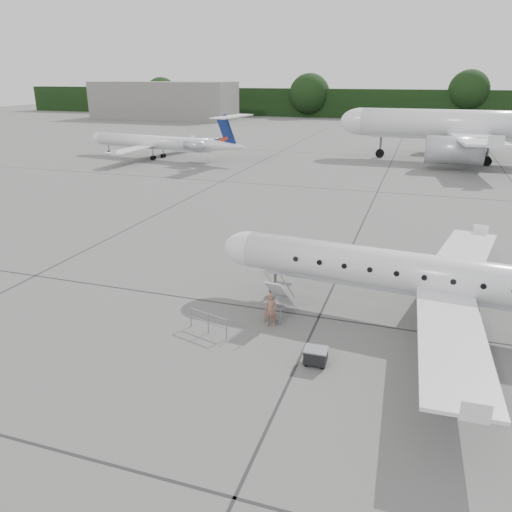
% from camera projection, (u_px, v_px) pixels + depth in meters
% --- Properties ---
extents(ground, '(320.00, 320.00, 0.00)m').
position_uv_depth(ground, '(385.00, 350.00, 22.56)').
color(ground, slate).
rests_on(ground, ground).
extents(treeline, '(260.00, 4.00, 8.00)m').
position_uv_depth(treeline, '(426.00, 105.00, 137.15)').
color(treeline, black).
rests_on(treeline, ground).
extents(terminal_building, '(40.00, 14.00, 10.00)m').
position_uv_depth(terminal_building, '(164.00, 100.00, 139.69)').
color(terminal_building, slate).
rests_on(terminal_building, ground).
extents(main_regional_jet, '(29.30, 22.27, 7.09)m').
position_uv_depth(main_regional_jet, '(460.00, 259.00, 23.46)').
color(main_regional_jet, silver).
rests_on(main_regional_jet, ground).
extents(airstair, '(1.04, 2.32, 2.22)m').
position_uv_depth(airstair, '(280.00, 295.00, 25.48)').
color(airstair, silver).
rests_on(airstair, ground).
extents(passenger, '(0.70, 0.52, 1.73)m').
position_uv_depth(passenger, '(271.00, 310.00, 24.46)').
color(passenger, '#845848').
rests_on(passenger, ground).
extents(safety_railing, '(2.14, 0.68, 1.00)m').
position_uv_depth(safety_railing, '(208.00, 323.00, 23.92)').
color(safety_railing, gray).
rests_on(safety_railing, ground).
extents(baggage_cart, '(0.96, 0.79, 0.82)m').
position_uv_depth(baggage_cart, '(316.00, 356.00, 21.30)').
color(baggage_cart, black).
rests_on(baggage_cart, ground).
extents(bg_narrowbody, '(39.89, 28.74, 14.31)m').
position_uv_depth(bg_narrowbody, '(476.00, 110.00, 69.06)').
color(bg_narrowbody, silver).
rests_on(bg_narrowbody, ground).
extents(bg_regional_left, '(27.98, 21.96, 6.70)m').
position_uv_depth(bg_regional_left, '(152.00, 135.00, 73.39)').
color(bg_regional_left, silver).
rests_on(bg_regional_left, ground).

